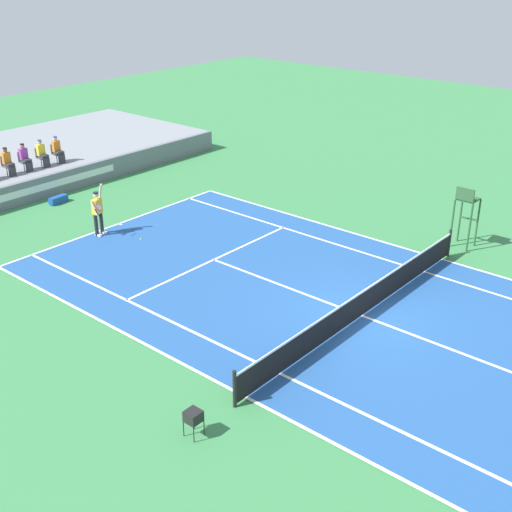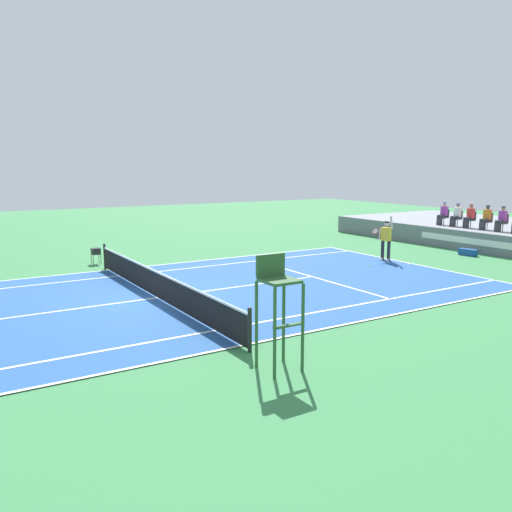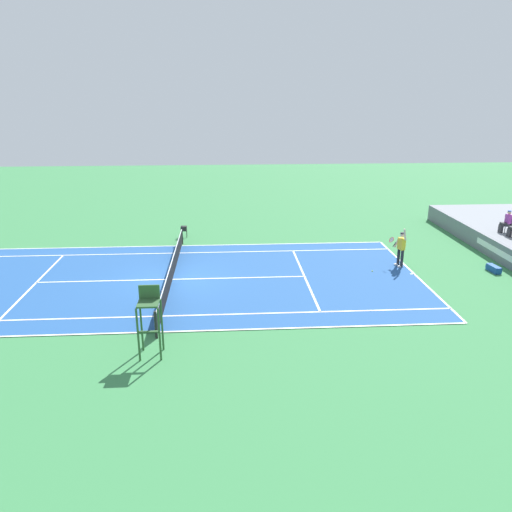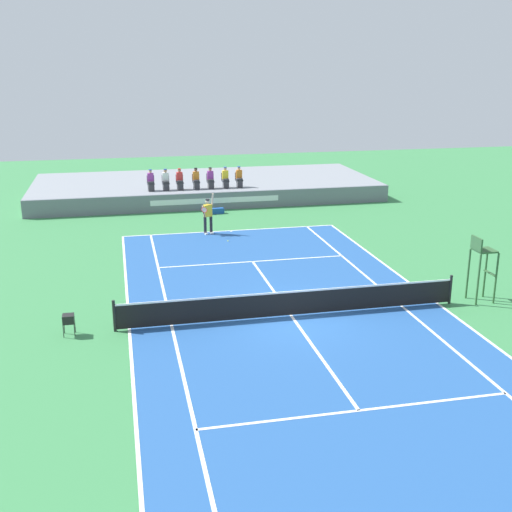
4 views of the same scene
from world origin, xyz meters
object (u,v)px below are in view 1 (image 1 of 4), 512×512
spectator_seated_3 (8,162)px  spectator_seated_5 (42,154)px  spectator_seated_6 (57,150)px  tennis_player (98,212)px  equipment_bag (58,200)px  spectator_seated_4 (25,158)px  umpire_chair (466,209)px  tennis_ball (141,239)px  ball_hopper (193,416)px

spectator_seated_3 → spectator_seated_5: size_ratio=1.00×
spectator_seated_6 → tennis_player: size_ratio=0.61×
equipment_bag → tennis_player: bearing=-104.0°
spectator_seated_4 → tennis_player: 7.00m
spectator_seated_3 → spectator_seated_6: 2.65m
spectator_seated_3 → tennis_player: size_ratio=0.61×
spectator_seated_4 → tennis_player: bearing=-99.6°
spectator_seated_6 → tennis_player: 7.50m
spectator_seated_6 → umpire_chair: (5.37, -18.42, -0.08)m
spectator_seated_3 → equipment_bag: 2.95m
spectator_seated_5 → umpire_chair: 19.44m
spectator_seated_4 → tennis_player: spectator_seated_4 is taller
spectator_seated_6 → spectator_seated_5: bearing=180.0°
tennis_player → equipment_bag: tennis_player is taller
spectator_seated_6 → tennis_ball: 8.93m
spectator_seated_3 → spectator_seated_5: same height
tennis_player → equipment_bag: 4.66m
umpire_chair → equipment_bag: size_ratio=2.63×
spectator_seated_6 → equipment_bag: 3.37m
ball_hopper → equipment_bag: bearing=65.6°
tennis_player → tennis_ball: size_ratio=30.63×
spectator_seated_4 → umpire_chair: umpire_chair is taller
spectator_seated_3 → tennis_player: spectator_seated_3 is taller
spectator_seated_4 → ball_hopper: 19.84m
spectator_seated_6 → tennis_ball: bearing=-104.5°
spectator_seated_4 → tennis_ball: (-0.43, -8.50, -1.61)m
spectator_seated_6 → ball_hopper: size_ratio=1.81×
spectator_seated_6 → equipment_bag: (-1.83, -2.42, -1.48)m
spectator_seated_6 → spectator_seated_4: bearing=180.0°
spectator_seated_3 → tennis_ball: spectator_seated_3 is taller
tennis_ball → equipment_bag: (0.38, 6.08, 0.13)m
spectator_seated_6 → tennis_player: (-2.94, -6.87, -0.65)m
spectator_seated_6 → ball_hopper: (-9.08, -18.42, -1.07)m
spectator_seated_4 → equipment_bag: spectator_seated_4 is taller
spectator_seated_4 → equipment_bag: 2.84m
tennis_ball → equipment_bag: size_ratio=0.07×
tennis_player → equipment_bag: (1.11, 4.45, -0.83)m
spectator_seated_4 → equipment_bag: (-0.06, -2.42, -1.48)m
spectator_seated_4 → tennis_ball: size_ratio=18.60×
spectator_seated_6 → equipment_bag: bearing=-127.1°
equipment_bag → tennis_ball: bearing=-93.5°
tennis_player → ball_hopper: (-6.15, -11.55, -0.42)m
spectator_seated_5 → umpire_chair: bearing=-71.3°
spectator_seated_5 → umpire_chair: size_ratio=0.52×
tennis_player → umpire_chair: 14.23m
spectator_seated_5 → spectator_seated_4: bearing=180.0°
tennis_ball → ball_hopper: (-6.88, -9.92, 0.54)m
spectator_seated_6 → tennis_ball: (-2.20, -8.50, -1.61)m
tennis_ball → umpire_chair: umpire_chair is taller
spectator_seated_3 → tennis_player: bearing=-92.4°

